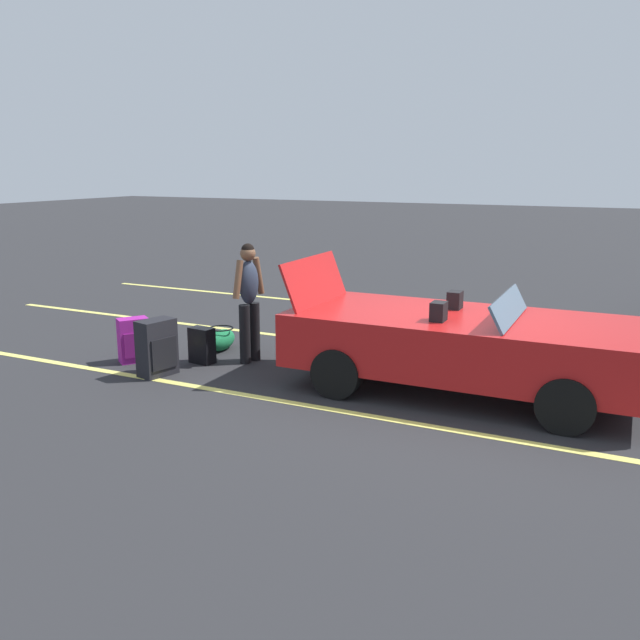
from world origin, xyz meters
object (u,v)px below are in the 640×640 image
Objects in this scene: suitcase_medium_bright at (134,340)px; suitcase_small_carryon at (202,345)px; traveler_person at (249,296)px; duffel_bag at (221,339)px; convertible_car at (479,347)px; suitcase_large_black at (157,348)px.

suitcase_medium_bright is 1.24× the size of suitcase_small_carryon.
traveler_person is (0.56, 0.35, 0.68)m from suitcase_small_carryon.
suitcase_medium_bright is 0.92× the size of duffel_bag.
suitcase_medium_bright is at bearing -171.88° from convertible_car.
duffel_bag is (0.74, 1.05, -0.15)m from suitcase_medium_bright.
duffel_bag is at bearing 165.40° from traveler_person.
duffel_bag is at bearing 101.69° from suitcase_large_black.
suitcase_large_black is 1.41m from duffel_bag.
suitcase_medium_bright reaches higher than suitcase_small_carryon.
suitcase_medium_bright is at bearing -143.10° from traveler_person.
duffel_bag is at bearing 90.06° from suitcase_medium_bright.
suitcase_small_carryon is at bearing -78.31° from duffel_bag.
suitcase_small_carryon is 0.95m from traveler_person.
traveler_person reaches higher than suitcase_medium_bright.
suitcase_small_carryon is 0.70m from duffel_bag.
suitcase_large_black is 0.78m from suitcase_medium_bright.
traveler_person is at bearing 68.47° from suitcase_large_black.
suitcase_small_carryon is (0.88, 0.37, -0.06)m from suitcase_medium_bright.
convertible_car is at bearing 10.46° from traveler_person.
suitcase_small_carryon is (-3.73, -0.34, -0.34)m from convertible_car.
convertible_car is at bearing 28.71° from suitcase_large_black.
duffel_bag is (0.05, 1.39, -0.21)m from suitcase_large_black.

